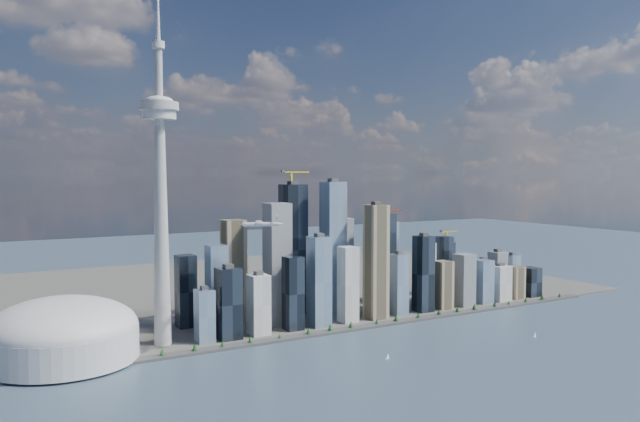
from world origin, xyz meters
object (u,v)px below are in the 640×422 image
needle_tower (161,188)px  sailboat_west (388,357)px  sailboat_east (535,335)px  airplane (261,224)px  dome_stadium (63,334)px

needle_tower → sailboat_west: needle_tower is taller
sailboat_west → sailboat_east: sailboat_east is taller
sailboat_east → airplane: bearing=156.8°
sailboat_west → needle_tower: bearing=137.1°
needle_tower → dome_stadium: size_ratio=2.75×
sailboat_west → sailboat_east: bearing=-6.8°
needle_tower → airplane: needle_tower is taller
sailboat_west → dome_stadium: bearing=150.0°
airplane → sailboat_east: size_ratio=6.13×
needle_tower → sailboat_west: (252.56, -219.08, -233.04)m
sailboat_west → sailboat_east: 269.50m
dome_stadium → airplane: (254.06, -94.19, 146.55)m
dome_stadium → sailboat_east: (661.11, -231.65, -36.37)m
dome_stadium → sailboat_west: 446.28m
needle_tower → dome_stadium: (-140.00, -10.00, -196.40)m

